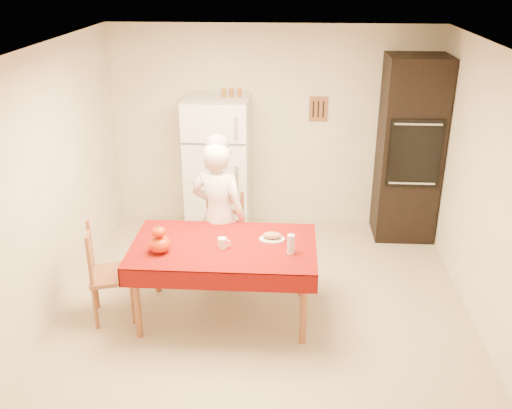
# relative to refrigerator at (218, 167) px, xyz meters

# --- Properties ---
(floor) EXTENTS (4.50, 4.50, 0.00)m
(floor) POSITION_rel_refrigerator_xyz_m (0.65, -1.88, -0.85)
(floor) COLOR tan
(floor) RESTS_ON ground
(room_shell) EXTENTS (4.02, 4.52, 2.51)m
(room_shell) POSITION_rel_refrigerator_xyz_m (0.65, -1.88, 0.77)
(room_shell) COLOR beige
(room_shell) RESTS_ON ground
(refrigerator) EXTENTS (0.75, 0.74, 1.70)m
(refrigerator) POSITION_rel_refrigerator_xyz_m (0.00, 0.00, 0.00)
(refrigerator) COLOR white
(refrigerator) RESTS_ON floor
(oven_cabinet) EXTENTS (0.70, 0.62, 2.20)m
(oven_cabinet) POSITION_rel_refrigerator_xyz_m (2.28, 0.05, 0.25)
(oven_cabinet) COLOR black
(oven_cabinet) RESTS_ON floor
(dining_table) EXTENTS (1.70, 1.00, 0.76)m
(dining_table) POSITION_rel_refrigerator_xyz_m (0.28, -1.87, -0.16)
(dining_table) COLOR brown
(dining_table) RESTS_ON floor
(chair_far) EXTENTS (0.45, 0.43, 0.95)m
(chair_far) POSITION_rel_refrigerator_xyz_m (0.21, -1.15, -0.34)
(chair_far) COLOR brown
(chair_far) RESTS_ON floor
(chair_left) EXTENTS (0.51, 0.52, 0.95)m
(chair_left) POSITION_rel_refrigerator_xyz_m (-0.84, -1.97, -0.34)
(chair_left) COLOR brown
(chair_left) RESTS_ON floor
(seated_woman) EXTENTS (0.67, 0.55, 1.59)m
(seated_woman) POSITION_rel_refrigerator_xyz_m (0.17, -1.32, -0.06)
(seated_woman) COLOR silver
(seated_woman) RESTS_ON floor
(coffee_mug) EXTENTS (0.08, 0.08, 0.10)m
(coffee_mug) POSITION_rel_refrigerator_xyz_m (0.28, -1.94, -0.04)
(coffee_mug) COLOR white
(coffee_mug) RESTS_ON dining_table
(pumpkin_lower) EXTENTS (0.20, 0.20, 0.15)m
(pumpkin_lower) POSITION_rel_refrigerator_xyz_m (-0.27, -2.04, -0.01)
(pumpkin_lower) COLOR #E33E05
(pumpkin_lower) RESTS_ON dining_table
(pumpkin_upper) EXTENTS (0.12, 0.12, 0.09)m
(pumpkin_upper) POSITION_rel_refrigerator_xyz_m (-0.27, -2.04, 0.11)
(pumpkin_upper) COLOR red
(pumpkin_upper) RESTS_ON pumpkin_lower
(wine_glass) EXTENTS (0.07, 0.07, 0.18)m
(wine_glass) POSITION_rel_refrigerator_xyz_m (0.90, -1.99, -0.00)
(wine_glass) COLOR silver
(wine_glass) RESTS_ON dining_table
(bread_plate) EXTENTS (0.24, 0.24, 0.02)m
(bread_plate) POSITION_rel_refrigerator_xyz_m (0.72, -1.75, -0.08)
(bread_plate) COLOR white
(bread_plate) RESTS_ON dining_table
(bread_loaf) EXTENTS (0.18, 0.10, 0.06)m
(bread_loaf) POSITION_rel_refrigerator_xyz_m (0.72, -1.75, -0.04)
(bread_loaf) COLOR #9E7F4D
(bread_loaf) RESTS_ON bread_plate
(spice_jar_left) EXTENTS (0.05, 0.05, 0.10)m
(spice_jar_left) POSITION_rel_refrigerator_xyz_m (0.08, 0.05, 0.90)
(spice_jar_left) COLOR #895C19
(spice_jar_left) RESTS_ON refrigerator
(spice_jar_mid) EXTENTS (0.05, 0.05, 0.10)m
(spice_jar_mid) POSITION_rel_refrigerator_xyz_m (0.17, 0.05, 0.90)
(spice_jar_mid) COLOR brown
(spice_jar_mid) RESTS_ON refrigerator
(spice_jar_right) EXTENTS (0.05, 0.05, 0.10)m
(spice_jar_right) POSITION_rel_refrigerator_xyz_m (0.27, 0.05, 0.90)
(spice_jar_right) COLOR brown
(spice_jar_right) RESTS_ON refrigerator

